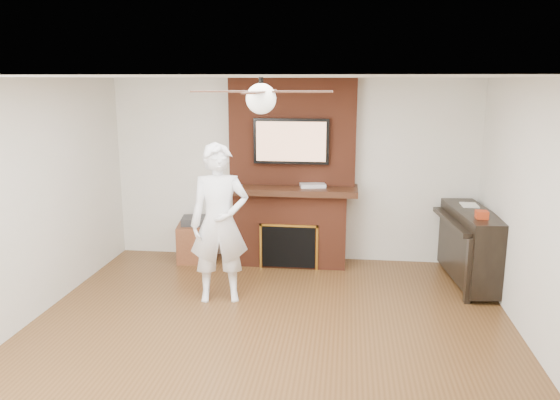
# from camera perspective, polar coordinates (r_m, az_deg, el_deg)

# --- Properties ---
(room_shell) EXTENTS (5.36, 5.86, 2.86)m
(room_shell) POSITION_cam_1_polar(r_m,az_deg,el_deg) (4.87, -1.90, -2.16)
(room_shell) COLOR #513218
(room_shell) RESTS_ON ground
(fireplace) EXTENTS (1.78, 0.64, 2.50)m
(fireplace) POSITION_cam_1_polar(r_m,az_deg,el_deg) (7.39, 1.19, 0.91)
(fireplace) COLOR maroon
(fireplace) RESTS_ON ground
(tv) EXTENTS (1.00, 0.08, 0.60)m
(tv) POSITION_cam_1_polar(r_m,az_deg,el_deg) (7.23, 1.18, 6.16)
(tv) COLOR black
(tv) RESTS_ON fireplace
(ceiling_fan) EXTENTS (1.21, 1.21, 0.31)m
(ceiling_fan) POSITION_cam_1_polar(r_m,az_deg,el_deg) (4.71, -1.99, 10.67)
(ceiling_fan) COLOR black
(ceiling_fan) RESTS_ON room_shell
(person) EXTENTS (0.74, 0.58, 1.80)m
(person) POSITION_cam_1_polar(r_m,az_deg,el_deg) (6.15, -6.34, -2.44)
(person) COLOR white
(person) RESTS_ON ground
(side_table) EXTENTS (0.61, 0.61, 0.61)m
(side_table) POSITION_cam_1_polar(r_m,az_deg,el_deg) (7.74, -8.59, -4.14)
(side_table) COLOR brown
(side_table) RESTS_ON ground
(piano) EXTENTS (0.66, 1.45, 1.02)m
(piano) POSITION_cam_1_polar(r_m,az_deg,el_deg) (7.11, 19.30, -4.43)
(piano) COLOR black
(piano) RESTS_ON ground
(cable_box) EXTENTS (0.36, 0.25, 0.05)m
(cable_box) POSITION_cam_1_polar(r_m,az_deg,el_deg) (7.25, 3.44, 1.53)
(cable_box) COLOR silver
(cable_box) RESTS_ON fireplace
(candle_orange) EXTENTS (0.07, 0.07, 0.13)m
(candle_orange) POSITION_cam_1_polar(r_m,az_deg,el_deg) (7.44, -0.37, -6.46)
(candle_orange) COLOR orange
(candle_orange) RESTS_ON ground
(candle_green) EXTENTS (0.07, 0.07, 0.08)m
(candle_green) POSITION_cam_1_polar(r_m,az_deg,el_deg) (7.39, 1.50, -6.77)
(candle_green) COLOR #327F3C
(candle_green) RESTS_ON ground
(candle_cream) EXTENTS (0.08, 0.08, 0.11)m
(candle_cream) POSITION_cam_1_polar(r_m,az_deg,el_deg) (7.41, 2.00, -6.62)
(candle_cream) COLOR beige
(candle_cream) RESTS_ON ground
(candle_blue) EXTENTS (0.06, 0.06, 0.09)m
(candle_blue) POSITION_cam_1_polar(r_m,az_deg,el_deg) (7.43, 2.60, -6.64)
(candle_blue) COLOR #2B4A83
(candle_blue) RESTS_ON ground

